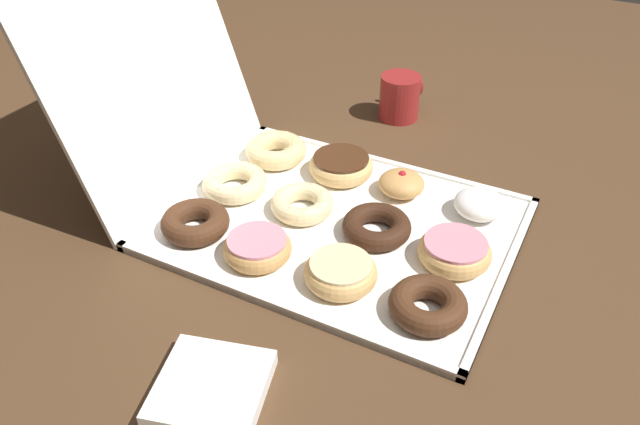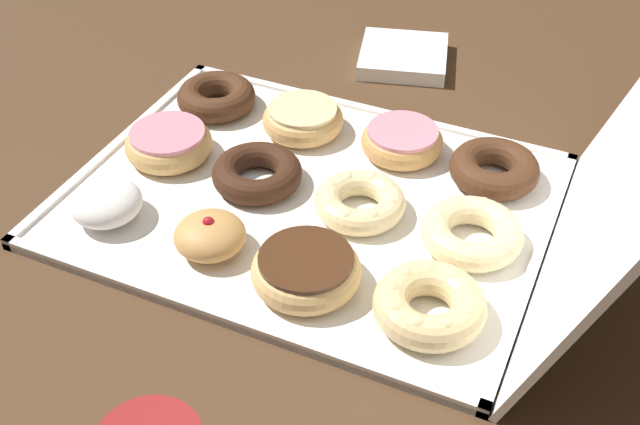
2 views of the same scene
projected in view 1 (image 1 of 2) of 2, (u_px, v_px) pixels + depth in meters
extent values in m
plane|color=#4C331E|center=(338.00, 227.00, 1.06)|extent=(3.00, 3.00, 0.00)
cube|color=white|center=(338.00, 225.00, 1.06)|extent=(0.44, 0.58, 0.01)
cube|color=white|center=(504.00, 276.00, 0.95)|extent=(0.44, 0.01, 0.01)
cube|color=white|center=(202.00, 181.00, 1.16)|extent=(0.44, 0.01, 0.01)
cube|color=white|center=(272.00, 304.00, 0.90)|extent=(0.01, 0.58, 0.01)
cube|color=white|center=(387.00, 164.00, 1.21)|extent=(0.01, 0.58, 0.01)
cube|color=white|center=(140.00, 44.00, 1.05)|extent=(0.44, 0.18, 0.51)
torus|color=#472816|center=(428.00, 305.00, 0.87)|extent=(0.11, 0.11, 0.04)
torus|color=tan|center=(455.00, 252.00, 0.96)|extent=(0.11, 0.11, 0.04)
cylinder|color=pink|center=(456.00, 243.00, 0.95)|extent=(0.10, 0.10, 0.01)
ellipsoid|color=white|center=(479.00, 204.00, 1.06)|extent=(0.09, 0.09, 0.04)
torus|color=tan|center=(341.00, 273.00, 0.92)|extent=(0.11, 0.11, 0.04)
cylinder|color=beige|center=(341.00, 264.00, 0.91)|extent=(0.09, 0.09, 0.01)
torus|color=#381E11|center=(377.00, 226.00, 1.02)|extent=(0.11, 0.11, 0.03)
ellipsoid|color=tan|center=(401.00, 184.00, 1.11)|extent=(0.08, 0.08, 0.04)
sphere|color=#B21923|center=(402.00, 175.00, 1.10)|extent=(0.01, 0.01, 0.01)
torus|color=tan|center=(257.00, 248.00, 0.97)|extent=(0.11, 0.11, 0.03)
cylinder|color=pink|center=(257.00, 240.00, 0.96)|extent=(0.09, 0.09, 0.01)
torus|color=beige|center=(303.00, 203.00, 1.07)|extent=(0.11, 0.11, 0.03)
sphere|color=beige|center=(313.00, 188.00, 1.09)|extent=(0.02, 0.02, 0.02)
sphere|color=beige|center=(296.00, 187.00, 1.09)|extent=(0.02, 0.02, 0.02)
sphere|color=beige|center=(283.00, 193.00, 1.08)|extent=(0.02, 0.02, 0.02)
sphere|color=beige|center=(281.00, 203.00, 1.06)|extent=(0.02, 0.02, 0.02)
sphere|color=beige|center=(291.00, 211.00, 1.04)|extent=(0.02, 0.02, 0.02)
sphere|color=beige|center=(309.00, 212.00, 1.04)|extent=(0.02, 0.02, 0.02)
sphere|color=beige|center=(322.00, 205.00, 1.05)|extent=(0.02, 0.02, 0.02)
sphere|color=beige|center=(324.00, 195.00, 1.07)|extent=(0.02, 0.02, 0.02)
torus|color=#E5B770|center=(341.00, 166.00, 1.16)|extent=(0.12, 0.12, 0.04)
cylinder|color=#472816|center=(341.00, 158.00, 1.15)|extent=(0.10, 0.10, 0.01)
torus|color=#472816|center=(195.00, 222.00, 1.02)|extent=(0.11, 0.11, 0.04)
torus|color=beige|center=(235.00, 183.00, 1.12)|extent=(0.12, 0.12, 0.03)
sphere|color=beige|center=(247.00, 168.00, 1.14)|extent=(0.02, 0.02, 0.02)
sphere|color=beige|center=(230.00, 167.00, 1.15)|extent=(0.02, 0.02, 0.02)
sphere|color=beige|center=(215.00, 173.00, 1.13)|extent=(0.02, 0.02, 0.02)
sphere|color=beige|center=(211.00, 183.00, 1.10)|extent=(0.02, 0.02, 0.02)
sphere|color=beige|center=(221.00, 190.00, 1.08)|extent=(0.02, 0.02, 0.02)
sphere|color=beige|center=(239.00, 191.00, 1.08)|extent=(0.02, 0.02, 0.02)
sphere|color=beige|center=(254.00, 185.00, 1.10)|extent=(0.02, 0.02, 0.02)
sphere|color=beige|center=(257.00, 175.00, 1.12)|extent=(0.02, 0.02, 0.02)
torus|color=#EACC8C|center=(276.00, 150.00, 1.21)|extent=(0.12, 0.12, 0.04)
sphere|color=#EACC8C|center=(286.00, 136.00, 1.23)|extent=(0.02, 0.02, 0.02)
sphere|color=#EACC8C|center=(273.00, 136.00, 1.23)|extent=(0.02, 0.02, 0.02)
sphere|color=#EACC8C|center=(260.00, 139.00, 1.22)|extent=(0.02, 0.02, 0.02)
sphere|color=#EACC8C|center=(255.00, 146.00, 1.20)|extent=(0.02, 0.02, 0.02)
sphere|color=#EACC8C|center=(259.00, 153.00, 1.18)|extent=(0.02, 0.02, 0.02)
sphere|color=#EACC8C|center=(272.00, 156.00, 1.17)|extent=(0.02, 0.02, 0.02)
sphere|color=#EACC8C|center=(286.00, 155.00, 1.17)|extent=(0.02, 0.02, 0.02)
sphere|color=#EACC8C|center=(295.00, 149.00, 1.19)|extent=(0.02, 0.02, 0.02)
sphere|color=#EACC8C|center=(295.00, 142.00, 1.21)|extent=(0.02, 0.02, 0.02)
cylinder|color=maroon|center=(400.00, 97.00, 1.35)|extent=(0.09, 0.09, 0.10)
cylinder|color=black|center=(401.00, 79.00, 1.33)|extent=(0.08, 0.08, 0.01)
torus|color=maroon|center=(409.00, 85.00, 1.39)|extent=(0.01, 0.07, 0.07)
cube|color=white|center=(211.00, 388.00, 0.78)|extent=(0.16, 0.16, 0.02)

